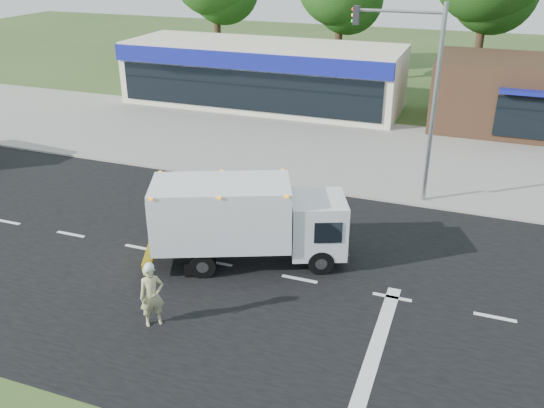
# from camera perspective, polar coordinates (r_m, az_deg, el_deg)

# --- Properties ---
(ground) EXTENTS (120.00, 120.00, 0.00)m
(ground) POSITION_cam_1_polar(r_m,az_deg,el_deg) (18.88, 2.75, -7.48)
(ground) COLOR #385123
(ground) RESTS_ON ground
(road_asphalt) EXTENTS (60.00, 14.00, 0.02)m
(road_asphalt) POSITION_cam_1_polar(r_m,az_deg,el_deg) (18.88, 2.75, -7.46)
(road_asphalt) COLOR black
(road_asphalt) RESTS_ON ground
(sidewalk) EXTENTS (60.00, 2.40, 0.12)m
(sidewalk) POSITION_cam_1_polar(r_m,az_deg,el_deg) (25.94, 8.30, 1.81)
(sidewalk) COLOR gray
(sidewalk) RESTS_ON ground
(parking_apron) EXTENTS (60.00, 9.00, 0.02)m
(parking_apron) POSITION_cam_1_polar(r_m,az_deg,el_deg) (31.30, 10.65, 5.59)
(parking_apron) COLOR gray
(parking_apron) RESTS_ON ground
(lane_markings) EXTENTS (55.20, 7.00, 0.01)m
(lane_markings) POSITION_cam_1_polar(r_m,az_deg,el_deg) (17.49, 5.66, -10.43)
(lane_markings) COLOR silver
(lane_markings) RESTS_ON road_asphalt
(ems_box_truck) EXTENTS (6.94, 4.46, 2.95)m
(ems_box_truck) POSITION_cam_1_polar(r_m,az_deg,el_deg) (19.03, -2.81, -1.32)
(ems_box_truck) COLOR black
(ems_box_truck) RESTS_ON ground
(emergency_worker) EXTENTS (0.82, 0.81, 2.02)m
(emergency_worker) POSITION_cam_1_polar(r_m,az_deg,el_deg) (16.68, -11.82, -8.79)
(emergency_worker) COLOR tan
(emergency_worker) RESTS_ON ground
(retail_strip_mall) EXTENTS (18.00, 6.20, 4.00)m
(retail_strip_mall) POSITION_cam_1_polar(r_m,az_deg,el_deg) (38.62, -0.95, 12.73)
(retail_strip_mall) COLOR beige
(retail_strip_mall) RESTS_ON ground
(brown_storefront) EXTENTS (10.00, 6.70, 4.00)m
(brown_storefront) POSITION_cam_1_polar(r_m,az_deg,el_deg) (36.23, 23.78, 9.84)
(brown_storefront) COLOR #382316
(brown_storefront) RESTS_ON ground
(traffic_signal_pole) EXTENTS (3.51, 0.25, 8.00)m
(traffic_signal_pole) POSITION_cam_1_polar(r_m,az_deg,el_deg) (23.56, 14.40, 11.40)
(traffic_signal_pole) COLOR gray
(traffic_signal_pole) RESTS_ON ground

